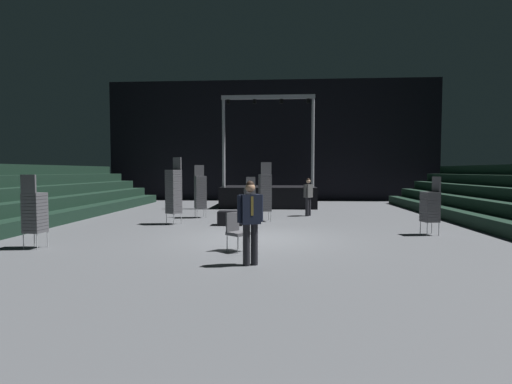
{
  "coord_description": "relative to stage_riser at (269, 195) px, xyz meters",
  "views": [
    {
      "loc": [
        0.73,
        -11.39,
        1.97
      ],
      "look_at": [
        0.03,
        -0.81,
        1.4
      ],
      "focal_mm": 27.54,
      "sensor_mm": 36.0,
      "label": 1
    }
  ],
  "objects": [
    {
      "name": "man_with_tie",
      "position": [
        0.08,
        -13.72,
        0.36
      ],
      "size": [
        0.56,
        0.37,
        1.77
      ],
      "rotation": [
        0.0,
        0.0,
        3.56
      ],
      "color": "black",
      "rests_on": "ground_plane"
    },
    {
      "name": "equipment_road_case",
      "position": [
        -1.14,
        -7.67,
        -0.39
      ],
      "size": [
        0.92,
        0.63,
        0.5
      ],
      "primitive_type": "cube",
      "rotation": [
        0.0,
        0.0,
        0.03
      ],
      "color": "black",
      "rests_on": "ground_plane"
    },
    {
      "name": "chair_stack_front_left",
      "position": [
        -5.54,
        -12.28,
        0.3
      ],
      "size": [
        0.48,
        0.48,
        1.88
      ],
      "rotation": [
        0.0,
        0.0,
        6.19
      ],
      "color": "#B2B5BA",
      "rests_on": "ground_plane"
    },
    {
      "name": "arena_end_wall",
      "position": [
        0.0,
        4.6,
        3.36
      ],
      "size": [
        22.0,
        0.3,
        8.0
      ],
      "primitive_type": "cube",
      "color": "black",
      "rests_on": "ground_plane"
    },
    {
      "name": "chair_stack_front_right",
      "position": [
        5.29,
        -9.45,
        0.26
      ],
      "size": [
        0.52,
        0.52,
        1.79
      ],
      "rotation": [
        0.0,
        0.0,
        1.77
      ],
      "color": "#B2B5BA",
      "rests_on": "ground_plane"
    },
    {
      "name": "stage_riser",
      "position": [
        0.0,
        0.0,
        0.0
      ],
      "size": [
        5.1,
        3.53,
        5.85
      ],
      "color": "black",
      "rests_on": "ground_plane"
    },
    {
      "name": "chair_stack_mid_right",
      "position": [
        -0.69,
        -4.53,
        0.22
      ],
      "size": [
        0.55,
        0.55,
        1.71
      ],
      "rotation": [
        0.0,
        0.0,
        0.3
      ],
      "color": "#B2B5BA",
      "rests_on": "ground_plane"
    },
    {
      "name": "loose_chair_near_man",
      "position": [
        -0.39,
        -12.27,
        -0.11
      ],
      "size": [
        0.62,
        0.62,
        0.95
      ],
      "rotation": [
        0.0,
        0.0,
        4.01
      ],
      "color": "#B2B5BA",
      "rests_on": "ground_plane"
    },
    {
      "name": "crew_worker_near_stage",
      "position": [
        1.88,
        -4.58,
        0.28
      ],
      "size": [
        0.42,
        0.51,
        1.65
      ],
      "rotation": [
        0.0,
        0.0,
        4.08
      ],
      "color": "black",
      "rests_on": "ground_plane"
    },
    {
      "name": "chair_stack_mid_left",
      "position": [
        0.07,
        -6.54,
        0.51
      ],
      "size": [
        0.54,
        0.54,
        2.31
      ],
      "rotation": [
        0.0,
        0.0,
        0.27
      ],
      "color": "#B2B5BA",
      "rests_on": "ground_plane"
    },
    {
      "name": "chair_stack_mid_centre",
      "position": [
        -2.7,
        -5.52,
        0.47
      ],
      "size": [
        0.58,
        0.58,
        2.22
      ],
      "rotation": [
        0.0,
        0.0,
        3.58
      ],
      "color": "#B2B5BA",
      "rests_on": "ground_plane"
    },
    {
      "name": "ground_plane",
      "position": [
        0.0,
        -10.4,
        -0.69
      ],
      "size": [
        22.0,
        30.0,
        0.1
      ],
      "primitive_type": "cube",
      "color": "#515459"
    },
    {
      "name": "chair_stack_rear_left",
      "position": [
        -3.26,
        -7.57,
        0.59
      ],
      "size": [
        0.6,
        0.6,
        2.48
      ],
      "rotation": [
        0.0,
        0.0,
        2.6
      ],
      "color": "#B2B5BA",
      "rests_on": "ground_plane"
    }
  ]
}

